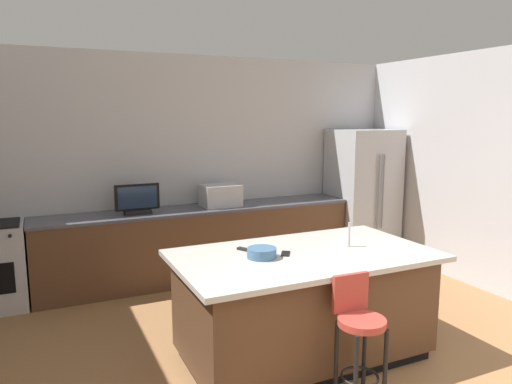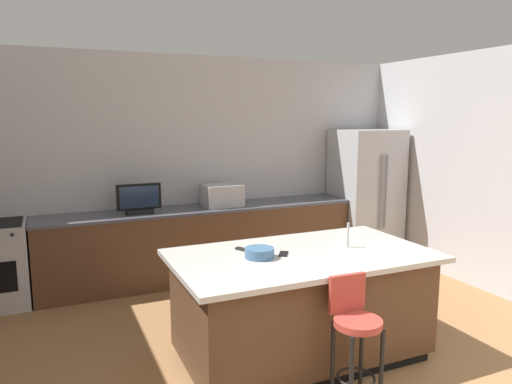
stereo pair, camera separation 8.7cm
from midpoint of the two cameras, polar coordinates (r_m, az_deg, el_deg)
wall_back at (r=6.39m, az=-6.62°, el=3.17°), size 6.26×0.12×2.84m
wall_right at (r=6.12m, az=28.32°, el=1.86°), size 0.12×5.11×2.84m
counter_back at (r=6.19m, az=-5.96°, el=-6.04°), size 4.02×0.62×0.92m
kitchen_island at (r=4.22m, az=6.05°, el=-13.25°), size 2.18×1.23×0.94m
refrigerator at (r=7.14m, az=13.25°, el=-0.28°), size 0.87×0.81×1.88m
microwave at (r=6.15m, az=-3.63°, el=-0.39°), size 0.48×0.36×0.28m
tv_monitor at (r=5.81m, az=-13.38°, el=-0.93°), size 0.52×0.16×0.36m
sink_faucet_back at (r=6.17m, az=-5.78°, el=-0.55°), size 0.02×0.02×0.24m
sink_faucet_island at (r=4.27m, az=11.49°, el=-5.05°), size 0.02×0.02×0.22m
bar_stool_center at (r=3.59m, az=12.43°, el=-15.95°), size 0.34×0.34×0.95m
fruit_bowl at (r=3.90m, az=1.06°, el=-7.28°), size 0.24×0.24×0.08m
cell_phone at (r=4.02m, az=3.93°, el=-7.37°), size 0.14×0.16×0.01m
tv_remote at (r=4.11m, az=-0.81°, el=-6.89°), size 0.12×0.17×0.02m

